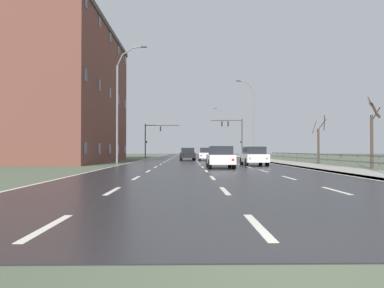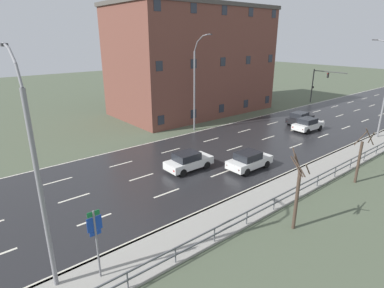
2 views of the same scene
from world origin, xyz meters
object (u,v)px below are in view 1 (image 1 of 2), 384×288
street_lamp_distant (225,132)px  car_distant (207,154)px  traffic_signal_left (152,135)px  street_lamp_left_bank (119,106)px  brick_building (53,94)px  car_mid_centre (187,154)px  street_lamp_midground (253,121)px  car_near_left (254,156)px  traffic_signal_right (235,131)px  car_far_left (220,157)px

street_lamp_distant → car_distant: 38.99m
street_lamp_distant → traffic_signal_left: street_lamp_distant is taller
street_lamp_left_bank → brick_building: size_ratio=0.49×
car_distant → brick_building: bearing=-165.5°
traffic_signal_left → car_mid_centre: (5.72, -13.97, -2.94)m
street_lamp_midground → car_near_left: size_ratio=2.54×
street_lamp_midground → car_mid_centre: street_lamp_midground is taller
traffic_signal_right → car_near_left: (-2.34, -30.07, -3.57)m
street_lamp_distant → street_lamp_left_bank: 50.65m
street_lamp_midground → street_lamp_distant: (-0.03, 34.60, 0.12)m
street_lamp_distant → street_lamp_left_bank: (-14.83, -48.43, 0.11)m
street_lamp_left_bank → car_far_left: 12.59m
street_lamp_distant → traffic_signal_right: street_lamp_distant is taller
traffic_signal_right → car_far_left: size_ratio=1.56×
car_far_left → car_mid_centre: 20.25m
street_lamp_distant → car_near_left: (-3.08, -52.38, -4.42)m
street_lamp_distant → brick_building: (-23.24, -41.95, 2.19)m
traffic_signal_right → traffic_signal_left: 13.49m
street_lamp_distant → car_near_left: size_ratio=2.61×
street_lamp_distant → car_mid_centre: (-8.50, -36.31, -4.42)m
street_lamp_left_bank → car_distant: size_ratio=2.64×
car_near_left → brick_building: brick_building is taller
street_lamp_midground → car_mid_centre: 9.71m
car_mid_centre → car_near_left: bearing=-74.5°
street_lamp_distant → traffic_signal_right: bearing=-91.9°
traffic_signal_left → car_far_left: traffic_signal_left is taller
street_lamp_distant → street_lamp_left_bank: street_lamp_left_bank is taller
car_mid_centre → brick_building: brick_building is taller
street_lamp_left_bank → brick_building: (-8.41, 6.48, 2.08)m
street_lamp_distant → car_distant: (-6.20, -38.24, -4.42)m
street_lamp_left_bank → car_near_left: bearing=-18.6°
car_far_left → car_near_left: bearing=52.5°
traffic_signal_left → car_distant: bearing=-63.2°
street_lamp_midground → traffic_signal_left: (-14.25, 12.26, -1.37)m
street_lamp_left_bank → traffic_signal_right: street_lamp_left_bank is taller
car_mid_centre → traffic_signal_right: bearing=57.9°
car_far_left → brick_building: (-17.03, 14.47, 6.61)m
car_near_left → car_distant: 14.47m
traffic_signal_right → brick_building: size_ratio=0.28×
traffic_signal_left → car_near_left: bearing=-69.7°
traffic_signal_right → car_mid_centre: traffic_signal_right is taller
street_lamp_distant → traffic_signal_right: size_ratio=1.68×
car_distant → car_near_left: bearing=-75.4°
street_lamp_distant → traffic_signal_left: (-14.22, -22.34, -1.49)m
street_lamp_midground → car_near_left: bearing=-99.9°
traffic_signal_right → car_near_left: 30.37m
street_lamp_left_bank → street_lamp_distant: bearing=73.0°
street_lamp_midground → traffic_signal_right: (-0.78, 12.29, -0.73)m
traffic_signal_right → brick_building: 30.02m
car_distant → brick_building: brick_building is taller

